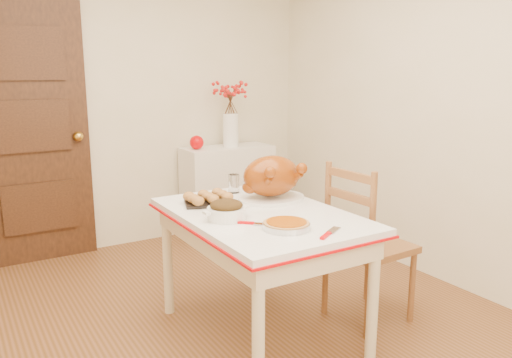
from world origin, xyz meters
TOP-DOWN VIEW (x-y plane):
  - floor at (0.00, 0.00)m, footprint 3.50×4.00m
  - wall_back at (0.00, 2.00)m, footprint 3.50×0.00m
  - wall_right at (1.75, 0.00)m, footprint 0.00×4.00m
  - door_back at (-0.70, 1.97)m, footprint 0.85×0.06m
  - sideboard at (0.92, 1.78)m, footprint 0.83×0.37m
  - kitchen_table at (0.18, -0.01)m, footprint 0.86×1.26m
  - chair_oak at (0.87, -0.16)m, footprint 0.45×0.45m
  - berry_vase at (0.96, 1.78)m, footprint 0.33×0.33m
  - apple at (0.62, 1.78)m, footprint 0.13×0.13m
  - turkey_platter at (0.38, 0.19)m, footprint 0.44×0.36m
  - pumpkin_pie at (0.13, -0.33)m, footprint 0.31×0.31m
  - stuffing_dish at (-0.05, -0.03)m, footprint 0.30×0.25m
  - rolls_tray at (0.01, 0.30)m, footprint 0.33×0.29m
  - pie_server at (0.27, -0.51)m, footprint 0.22×0.16m
  - carving_knife at (0.05, -0.21)m, footprint 0.22×0.21m
  - drinking_glass at (0.27, 0.47)m, footprint 0.08×0.08m
  - shaker_pair at (0.50, 0.47)m, footprint 0.09×0.04m

SIDE VIEW (x-z plane):
  - floor at x=0.00m, z-range 0.00..0.00m
  - kitchen_table at x=0.18m, z-range 0.00..0.75m
  - sideboard at x=0.92m, z-range 0.00..0.83m
  - chair_oak at x=0.87m, z-range 0.00..0.99m
  - pie_server at x=0.27m, z-range 0.75..0.76m
  - carving_knife at x=0.05m, z-range 0.75..0.76m
  - pumpkin_pie at x=0.13m, z-range 0.75..0.80m
  - rolls_tray at x=0.01m, z-range 0.75..0.82m
  - shaker_pair at x=0.50m, z-range 0.75..0.84m
  - stuffing_dish at x=-0.05m, z-range 0.75..0.85m
  - drinking_glass at x=0.27m, z-range 0.75..0.87m
  - turkey_platter at x=0.38m, z-range 0.75..1.02m
  - apple at x=0.62m, z-range 0.83..0.96m
  - door_back at x=-0.70m, z-range 0.00..2.06m
  - berry_vase at x=0.96m, z-range 0.83..1.46m
  - wall_back at x=0.00m, z-range 0.00..2.50m
  - wall_right at x=1.75m, z-range 0.00..2.50m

